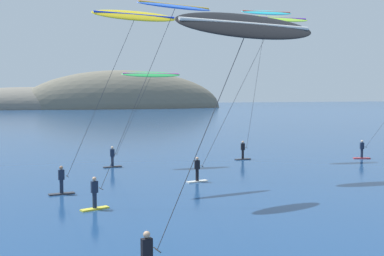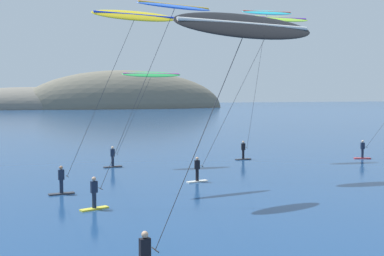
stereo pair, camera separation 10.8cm
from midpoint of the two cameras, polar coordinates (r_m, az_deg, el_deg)
headland_island at (r=201.53m, az=-11.33°, el=2.29°), size 120.19×30.26×31.56m
kitesurfer_black at (r=16.37m, az=5.64°, el=10.14°), size 7.17×1.91×8.81m
kitesurfer_lime at (r=34.36m, az=8.95°, el=11.45°), size 8.94×2.06×11.54m
kitesurfer_cyan at (r=44.70m, az=8.47°, el=11.82°), size 5.30×1.93×13.62m
kitesurfer_yellow at (r=30.68m, az=-7.61°, el=11.36°), size 8.32×1.58×11.25m
kitesurfer_green at (r=39.86m, az=-5.37°, el=5.39°), size 6.53×1.54×7.89m
kitesurfer_blue at (r=27.05m, az=-2.93°, el=12.43°), size 7.90×2.40×11.08m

